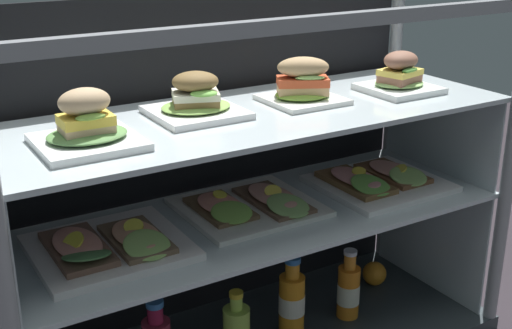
{
  "coord_description": "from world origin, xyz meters",
  "views": [
    {
      "loc": [
        -0.83,
        -1.36,
        1.15
      ],
      "look_at": [
        0.0,
        0.0,
        0.57
      ],
      "focal_mm": 47.54,
      "sensor_mm": 36.0,
      "label": 1
    }
  ],
  "objects_px": {
    "plated_roll_sandwich_mid_right": "(196,101)",
    "juice_bottle_near_post": "(292,302)",
    "open_sandwich_tray_center": "(377,180)",
    "orange_fruit_beside_bottles": "(374,273)",
    "plated_roll_sandwich_near_left_corner": "(400,77)",
    "open_sandwich_tray_near_left_corner": "(108,246)",
    "plated_roll_sandwich_near_right_corner": "(87,128)",
    "juice_bottle_back_center": "(348,290)",
    "open_sandwich_tray_near_right_corner": "(250,205)",
    "plated_roll_sandwich_left_of_center": "(303,85)"
  },
  "relations": [
    {
      "from": "plated_roll_sandwich_near_right_corner",
      "to": "plated_roll_sandwich_near_left_corner",
      "type": "distance_m",
      "value": 0.87
    },
    {
      "from": "plated_roll_sandwich_near_left_corner",
      "to": "open_sandwich_tray_near_left_corner",
      "type": "relative_size",
      "value": 0.54
    },
    {
      "from": "open_sandwich_tray_center",
      "to": "plated_roll_sandwich_near_left_corner",
      "type": "bearing_deg",
      "value": -21.85
    },
    {
      "from": "plated_roll_sandwich_near_right_corner",
      "to": "plated_roll_sandwich_left_of_center",
      "type": "relative_size",
      "value": 1.12
    },
    {
      "from": "open_sandwich_tray_near_right_corner",
      "to": "orange_fruit_beside_bottles",
      "type": "distance_m",
      "value": 0.62
    },
    {
      "from": "plated_roll_sandwich_mid_right",
      "to": "open_sandwich_tray_center",
      "type": "bearing_deg",
      "value": -5.79
    },
    {
      "from": "plated_roll_sandwich_left_of_center",
      "to": "juice_bottle_near_post",
      "type": "relative_size",
      "value": 0.77
    },
    {
      "from": "orange_fruit_beside_bottles",
      "to": "plated_roll_sandwich_near_left_corner",
      "type": "bearing_deg",
      "value": -117.32
    },
    {
      "from": "plated_roll_sandwich_near_left_corner",
      "to": "open_sandwich_tray_near_right_corner",
      "type": "height_order",
      "value": "plated_roll_sandwich_near_left_corner"
    },
    {
      "from": "plated_roll_sandwich_mid_right",
      "to": "juice_bottle_near_post",
      "type": "distance_m",
      "value": 0.65
    },
    {
      "from": "open_sandwich_tray_center",
      "to": "orange_fruit_beside_bottles",
      "type": "relative_size",
      "value": 4.45
    },
    {
      "from": "plated_roll_sandwich_left_of_center",
      "to": "orange_fruit_beside_bottles",
      "type": "xyz_separation_m",
      "value": [
        0.34,
        0.06,
        -0.67
      ]
    },
    {
      "from": "open_sandwich_tray_center",
      "to": "plated_roll_sandwich_mid_right",
      "type": "bearing_deg",
      "value": 174.21
    },
    {
      "from": "open_sandwich_tray_near_right_corner",
      "to": "juice_bottle_near_post",
      "type": "height_order",
      "value": "open_sandwich_tray_near_right_corner"
    },
    {
      "from": "plated_roll_sandwich_mid_right",
      "to": "open_sandwich_tray_near_left_corner",
      "type": "bearing_deg",
      "value": -168.33
    },
    {
      "from": "orange_fruit_beside_bottles",
      "to": "plated_roll_sandwich_left_of_center",
      "type": "bearing_deg",
      "value": -169.63
    },
    {
      "from": "plated_roll_sandwich_mid_right",
      "to": "plated_roll_sandwich_near_left_corner",
      "type": "distance_m",
      "value": 0.58
    },
    {
      "from": "plated_roll_sandwich_mid_right",
      "to": "juice_bottle_near_post",
      "type": "height_order",
      "value": "plated_roll_sandwich_mid_right"
    },
    {
      "from": "plated_roll_sandwich_left_of_center",
      "to": "open_sandwich_tray_near_right_corner",
      "type": "relative_size",
      "value": 0.55
    },
    {
      "from": "open_sandwich_tray_center",
      "to": "juice_bottle_near_post",
      "type": "distance_m",
      "value": 0.42
    },
    {
      "from": "plated_roll_sandwich_near_left_corner",
      "to": "open_sandwich_tray_center",
      "type": "bearing_deg",
      "value": 158.15
    },
    {
      "from": "plated_roll_sandwich_near_right_corner",
      "to": "juice_bottle_near_post",
      "type": "distance_m",
      "value": 0.81
    },
    {
      "from": "juice_bottle_near_post",
      "to": "orange_fruit_beside_bottles",
      "type": "xyz_separation_m",
      "value": [
        0.38,
        0.09,
        -0.06
      ]
    },
    {
      "from": "open_sandwich_tray_near_right_corner",
      "to": "juice_bottle_near_post",
      "type": "distance_m",
      "value": 0.33
    },
    {
      "from": "open_sandwich_tray_near_left_corner",
      "to": "plated_roll_sandwich_near_left_corner",
      "type": "bearing_deg",
      "value": -1.22
    },
    {
      "from": "juice_bottle_near_post",
      "to": "juice_bottle_back_center",
      "type": "xyz_separation_m",
      "value": [
        0.2,
        -0.01,
        -0.02
      ]
    },
    {
      "from": "juice_bottle_near_post",
      "to": "plated_roll_sandwich_near_left_corner",
      "type": "bearing_deg",
      "value": -2.89
    },
    {
      "from": "plated_roll_sandwich_mid_right",
      "to": "orange_fruit_beside_bottles",
      "type": "height_order",
      "value": "plated_roll_sandwich_mid_right"
    },
    {
      "from": "open_sandwich_tray_near_left_corner",
      "to": "open_sandwich_tray_near_right_corner",
      "type": "xyz_separation_m",
      "value": [
        0.4,
        0.04,
        -0.0
      ]
    },
    {
      "from": "plated_roll_sandwich_mid_right",
      "to": "open_sandwich_tray_near_right_corner",
      "type": "relative_size",
      "value": 0.61
    },
    {
      "from": "open_sandwich_tray_near_right_corner",
      "to": "juice_bottle_back_center",
      "type": "xyz_separation_m",
      "value": [
        0.31,
        -0.05,
        -0.32
      ]
    },
    {
      "from": "plated_roll_sandwich_near_left_corner",
      "to": "open_sandwich_tray_center",
      "type": "height_order",
      "value": "plated_roll_sandwich_near_left_corner"
    },
    {
      "from": "plated_roll_sandwich_near_right_corner",
      "to": "orange_fruit_beside_bottles",
      "type": "height_order",
      "value": "plated_roll_sandwich_near_right_corner"
    },
    {
      "from": "juice_bottle_back_center",
      "to": "open_sandwich_tray_center",
      "type": "bearing_deg",
      "value": 4.89
    },
    {
      "from": "plated_roll_sandwich_near_left_corner",
      "to": "orange_fruit_beside_bottles",
      "type": "relative_size",
      "value": 2.42
    },
    {
      "from": "juice_bottle_near_post",
      "to": "plated_roll_sandwich_mid_right",
      "type": "bearing_deg",
      "value": 167.74
    },
    {
      "from": "plated_roll_sandwich_near_right_corner",
      "to": "open_sandwich_tray_near_left_corner",
      "type": "relative_size",
      "value": 0.61
    },
    {
      "from": "open_sandwich_tray_center",
      "to": "plated_roll_sandwich_left_of_center",
      "type": "bearing_deg",
      "value": 173.24
    },
    {
      "from": "juice_bottle_back_center",
      "to": "plated_roll_sandwich_left_of_center",
      "type": "bearing_deg",
      "value": 166.59
    },
    {
      "from": "plated_roll_sandwich_near_right_corner",
      "to": "orange_fruit_beside_bottles",
      "type": "distance_m",
      "value": 1.15
    },
    {
      "from": "juice_bottle_near_post",
      "to": "open_sandwich_tray_center",
      "type": "bearing_deg",
      "value": -0.01
    },
    {
      "from": "juice_bottle_back_center",
      "to": "open_sandwich_tray_near_right_corner",
      "type": "bearing_deg",
      "value": 171.18
    },
    {
      "from": "plated_roll_sandwich_near_left_corner",
      "to": "juice_bottle_back_center",
      "type": "xyz_separation_m",
      "value": [
        -0.13,
        0.01,
        -0.62
      ]
    },
    {
      "from": "open_sandwich_tray_near_right_corner",
      "to": "juice_bottle_back_center",
      "type": "bearing_deg",
      "value": -8.82
    },
    {
      "from": "open_sandwich_tray_near_left_corner",
      "to": "juice_bottle_back_center",
      "type": "distance_m",
      "value": 0.77
    },
    {
      "from": "plated_roll_sandwich_mid_right",
      "to": "open_sandwich_tray_near_right_corner",
      "type": "xyz_separation_m",
      "value": [
        0.14,
        -0.01,
        -0.29
      ]
    },
    {
      "from": "plated_roll_sandwich_left_of_center",
      "to": "open_sandwich_tray_near_right_corner",
      "type": "xyz_separation_m",
      "value": [
        -0.15,
        0.01,
        -0.3
      ]
    },
    {
      "from": "plated_roll_sandwich_near_left_corner",
      "to": "open_sandwich_tray_center",
      "type": "xyz_separation_m",
      "value": [
        -0.04,
        0.02,
        -0.3
      ]
    },
    {
      "from": "plated_roll_sandwich_near_left_corner",
      "to": "juice_bottle_near_post",
      "type": "distance_m",
      "value": 0.69
    },
    {
      "from": "plated_roll_sandwich_left_of_center",
      "to": "open_sandwich_tray_center",
      "type": "relative_size",
      "value": 0.55
    }
  ]
}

